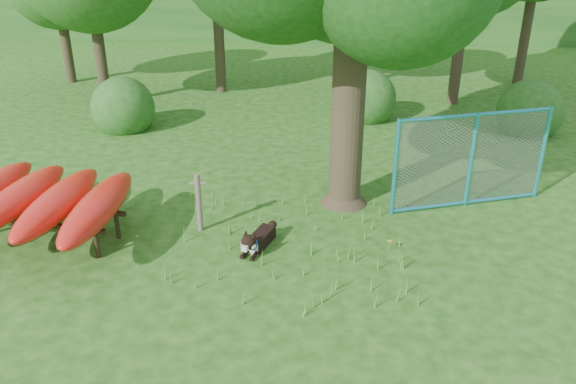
{
  "coord_description": "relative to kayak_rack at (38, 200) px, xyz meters",
  "views": [
    {
      "loc": [
        0.86,
        -7.71,
        5.07
      ],
      "look_at": [
        0.2,
        1.2,
        1.0
      ],
      "focal_mm": 35.0,
      "sensor_mm": 36.0,
      "label": 1
    }
  ],
  "objects": [
    {
      "name": "shrub_right",
      "position": [
        10.76,
        7.01,
        -0.79
      ],
      "size": [
        1.8,
        1.8,
        1.8
      ],
      "primitive_type": "sphere",
      "color": "#1F551B",
      "rests_on": "ground"
    },
    {
      "name": "wildflower_clump",
      "position": [
        6.27,
        0.07,
        -0.63
      ],
      "size": [
        0.09,
        0.09,
        0.2
      ],
      "rotation": [
        0.0,
        0.0,
        -0.31
      ],
      "color": "#589932",
      "rests_on": "ground"
    },
    {
      "name": "shrub_left",
      "position": [
        -0.74,
        6.51,
        -0.79
      ],
      "size": [
        1.8,
        1.8,
        1.8
      ],
      "primitive_type": "sphere",
      "color": "#1F551B",
      "rests_on": "ground"
    },
    {
      "name": "ground",
      "position": [
        4.26,
        -0.99,
        -0.79
      ],
      "size": [
        80.0,
        80.0,
        0.0
      ],
      "primitive_type": "plane",
      "color": "#1A4B0F",
      "rests_on": "ground"
    },
    {
      "name": "fence_section",
      "position": [
        8.01,
        2.04,
        0.2
      ],
      "size": [
        3.24,
        1.17,
        3.3
      ],
      "rotation": [
        0.0,
        0.0,
        0.33
      ],
      "color": "teal",
      "rests_on": "ground"
    },
    {
      "name": "husky_dog",
      "position": [
        3.93,
        -0.09,
        -0.61
      ],
      "size": [
        0.57,
        1.1,
        0.51
      ],
      "rotation": [
        0.0,
        0.0,
        -0.32
      ],
      "color": "black",
      "rests_on": "ground"
    },
    {
      "name": "shrub_mid",
      "position": [
        6.26,
        8.01,
        -0.79
      ],
      "size": [
        1.8,
        1.8,
        1.8
      ],
      "primitive_type": "sphere",
      "color": "#1F551B",
      "rests_on": "ground"
    },
    {
      "name": "kayak_rack",
      "position": [
        0.0,
        0.0,
        0.0
      ],
      "size": [
        3.2,
        3.41,
        1.03
      ],
      "rotation": [
        0.0,
        0.0,
        -0.17
      ],
      "color": "black",
      "rests_on": "ground"
    },
    {
      "name": "wooden_post",
      "position": [
        2.77,
        0.54,
        -0.18
      ],
      "size": [
        0.31,
        0.12,
        1.14
      ],
      "rotation": [
        0.0,
        0.0,
        0.14
      ],
      "color": "brown",
      "rests_on": "ground"
    }
  ]
}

